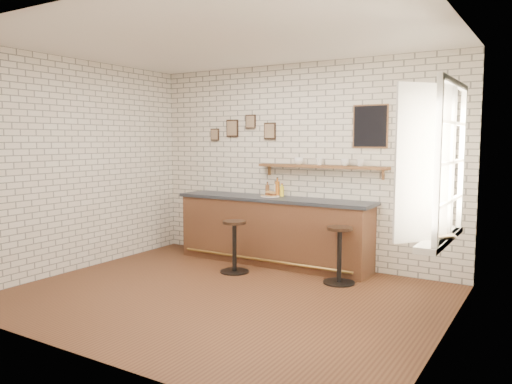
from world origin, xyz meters
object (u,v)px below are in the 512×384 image
bitters_bottle_amber (277,188)px  shelf_cup_b (319,162)px  condiment_bottle_yellow (282,191)px  bitters_bottle_brown (267,190)px  shelf_cup_a (299,161)px  ciabatta_sandwich (271,194)px  bitters_bottle_white (276,190)px  book_upper (436,234)px  book_lower (437,236)px  sandwich_plate (270,196)px  shelf_cup_d (360,163)px  bar_stool_right (339,253)px  shelf_cup_c (345,162)px  bar_stool_left (234,245)px  bar_counter (273,230)px

bitters_bottle_amber → shelf_cup_b: shelf_cup_b is taller
condiment_bottle_yellow → shelf_cup_b: shelf_cup_b is taller
bitters_bottle_brown → shelf_cup_a: 0.69m
ciabatta_sandwich → bitters_bottle_white: bearing=82.4°
condiment_bottle_yellow → book_upper: size_ratio=0.90×
shelf_cup_b → book_lower: 2.68m
sandwich_plate → shelf_cup_a: shelf_cup_a is taller
sandwich_plate → book_lower: size_ratio=1.24×
sandwich_plate → condiment_bottle_yellow: (0.13, 0.14, 0.08)m
bitters_bottle_amber → shelf_cup_d: size_ratio=2.80×
bar_stool_right → shelf_cup_a: bearing=144.5°
shelf_cup_c → book_lower: shelf_cup_c is taller
condiment_bottle_yellow → book_lower: bearing=-32.3°
shelf_cup_b → ciabatta_sandwich: bearing=124.6°
ciabatta_sandwich → bar_stool_left: (-0.15, -0.76, -0.66)m
bar_stool_left → shelf_cup_b: (0.87, 0.92, 1.16)m
bar_stool_right → shelf_cup_d: 1.33m
ciabatta_sandwich → book_lower: bearing=-29.0°
bar_stool_left → bitters_bottle_white: bearing=79.4°
bar_counter → bar_stool_right: size_ratio=4.15×
ciabatta_sandwich → condiment_bottle_yellow: condiment_bottle_yellow is taller
condiment_bottle_yellow → bar_counter: bearing=-107.7°
book_upper → shelf_cup_b: bearing=-179.4°
bar_counter → condiment_bottle_yellow: size_ratio=15.87×
shelf_cup_a → book_lower: shelf_cup_a is taller
shelf_cup_c → shelf_cup_b: bearing=87.2°
ciabatta_sandwich → book_upper: bearing=-29.5°
sandwich_plate → ciabatta_sandwich: size_ratio=1.29×
bitters_bottle_white → bitters_bottle_amber: bitters_bottle_amber is taller
shelf_cup_a → sandwich_plate: bearing=172.1°
shelf_cup_a → shelf_cup_d: shelf_cup_a is taller
sandwich_plate → bar_stool_right: 1.55m
sandwich_plate → book_lower: bearing=-28.9°
ciabatta_sandwich → shelf_cup_a: 0.65m
ciabatta_sandwich → bitters_bottle_white: bitters_bottle_white is taller
shelf_cup_a → bar_stool_right: bearing=-65.8°
sandwich_plate → bitters_bottle_amber: bearing=70.8°
condiment_bottle_yellow → book_lower: condiment_bottle_yellow is taller
bitters_bottle_amber → bar_stool_left: bearing=-101.8°
bar_stool_right → sandwich_plate: bearing=159.2°
bar_counter → book_upper: size_ratio=14.36×
bar_stool_left → shelf_cup_d: size_ratio=7.17×
bar_counter → bitters_bottle_brown: 0.65m
bar_counter → ciabatta_sandwich: bearing=147.6°
ciabatta_sandwich → condiment_bottle_yellow: size_ratio=1.11×
bitters_bottle_brown → ciabatta_sandwich: bearing=-44.8°
bitters_bottle_amber → condiment_bottle_yellow: size_ratio=1.47×
shelf_cup_d → bitters_bottle_amber: bearing=175.4°
sandwich_plate → shelf_cup_a: 0.69m
bar_stool_left → book_lower: size_ratio=3.26×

